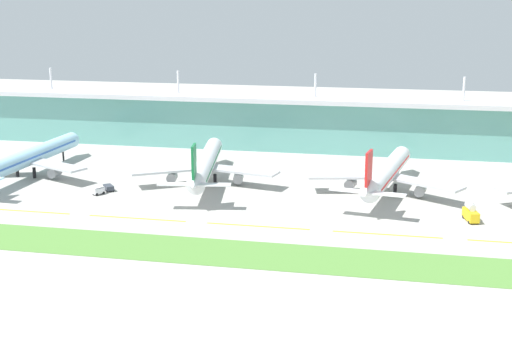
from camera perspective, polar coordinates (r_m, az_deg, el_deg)
The scene contains 13 objects.
ground_plane at distance 184.60m, azimuth 0.78°, elevation -5.00°, with size 600.00×600.00×0.00m, color #A8A59E.
terminal_building at distance 286.87m, azimuth 4.88°, elevation 4.05°, with size 288.00×34.00×30.25m.
airliner_nearest at distance 251.34m, azimuth -17.95°, elevation 0.98°, with size 48.76×70.49×18.90m.
airliner_near_middle at distance 230.45m, azimuth -4.09°, elevation 0.49°, with size 48.17×66.24×18.90m.
airliner_far_middle at distance 222.27m, azimuth 10.45°, elevation -0.21°, with size 48.13×62.84×18.90m.
taxiway_stripe_west at distance 212.78m, azimuth -18.15°, elevation -3.12°, with size 28.00×0.70×0.04m, color yellow.
taxiway_stripe_mid_west at distance 198.48m, azimuth -9.55°, elevation -3.82°, with size 28.00×0.70×0.04m, color yellow.
taxiway_stripe_centre at distance 189.27m, azimuth 0.13°, elevation -4.51°, with size 28.00×0.70×0.04m, color yellow.
taxiway_stripe_mid_east at distance 185.92m, azimuth 10.50°, elevation -5.10°, with size 28.00×0.70×0.04m, color yellow.
grass_verge at distance 169.19m, azimuth -0.29°, elevation -6.79°, with size 300.00×18.00×0.10m, color #518438.
fuel_truck at distance 201.76m, azimuth 16.91°, elevation -3.29°, with size 4.20×7.61×4.95m.
pushback_tug at distance 227.37m, azimuth -11.79°, elevation -1.35°, with size 4.65×4.92×1.85m.
baggage_cart at distance 223.70m, azimuth -12.59°, elevation -1.60°, with size 3.39×4.02×2.48m.
Camera 1 is at (32.49, -171.52, 60.02)m, focal length 49.66 mm.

